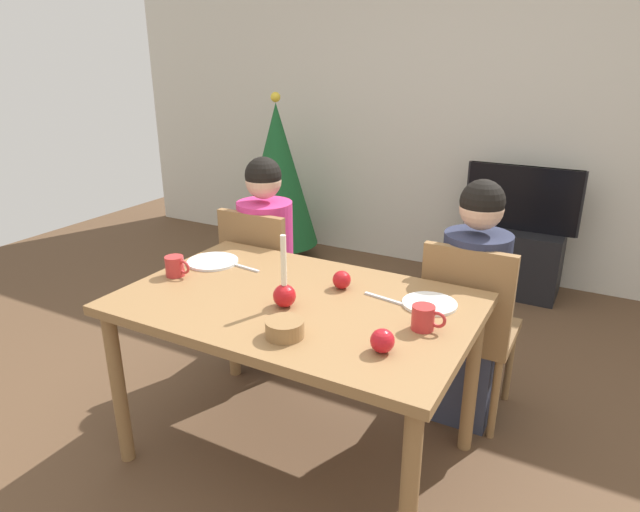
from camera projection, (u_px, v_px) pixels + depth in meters
name	position (u px, v px, depth m)	size (l,w,h in m)	color
ground_plane	(299.00, 452.00, 2.46)	(7.68, 7.68, 0.00)	brown
back_wall	(472.00, 106.00, 4.15)	(6.40, 0.10, 2.60)	beige
dining_table	(296.00, 318.00, 2.23)	(1.40, 0.90, 0.75)	olive
chair_left	(264.00, 277.00, 3.04)	(0.40, 0.40, 0.90)	olive
chair_right	(468.00, 322.00, 2.53)	(0.40, 0.40, 0.90)	olive
person_left_child	(266.00, 265.00, 3.05)	(0.30, 0.30, 1.17)	#33384C
person_right_child	(471.00, 308.00, 2.54)	(0.30, 0.30, 1.17)	#33384C
tv_stand	(514.00, 260.00, 4.05)	(0.64, 0.40, 0.48)	black
tv	(522.00, 198.00, 3.89)	(0.79, 0.05, 0.46)	black
christmas_tree	(278.00, 175.00, 4.55)	(0.66, 0.66, 1.39)	brown
candle_centerpiece	(284.00, 292.00, 2.11)	(0.09, 0.09, 0.29)	red
plate_left	(213.00, 262.00, 2.58)	(0.24, 0.24, 0.01)	silver
plate_right	(430.00, 304.00, 2.14)	(0.21, 0.21, 0.01)	white
mug_left	(175.00, 266.00, 2.42)	(0.13, 0.08, 0.09)	#B72D2D
mug_right	(424.00, 318.00, 1.94)	(0.13, 0.08, 0.09)	#B72D2D
fork_left	(244.00, 267.00, 2.52)	(0.18, 0.01, 0.01)	silver
fork_right	(384.00, 299.00, 2.19)	(0.18, 0.01, 0.01)	silver
bowl_walnuts	(285.00, 328.00, 1.90)	(0.14, 0.14, 0.06)	olive
apple_near_candle	(342.00, 280.00, 2.29)	(0.08, 0.08, 0.08)	#B1151A
apple_by_left_plate	(382.00, 341.00, 1.80)	(0.08, 0.08, 0.08)	red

